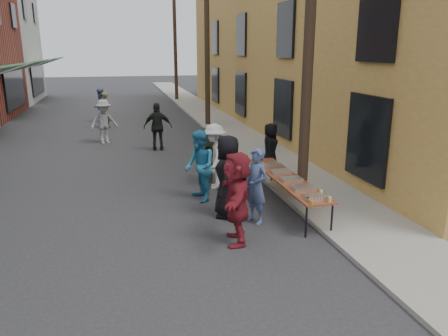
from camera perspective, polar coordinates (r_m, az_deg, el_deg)
name	(u,v)px	position (r m, az deg, el deg)	size (l,w,h in m)	color
ground	(137,280)	(7.84, -11.24, -14.12)	(120.00, 120.00, 0.00)	#28282B
sidewalk	(221,124)	(22.76, -0.39, 5.74)	(2.20, 60.00, 0.10)	gray
building_ochre	(344,25)	(23.72, 15.42, 17.61)	(10.00, 28.00, 10.00)	#B87C41
utility_pole_near	(310,18)	(10.83, 11.19, 18.64)	(0.26, 0.26, 9.00)	#2D2116
utility_pole_mid	(207,35)	(22.31, -2.24, 17.01)	(0.26, 0.26, 9.00)	#2D2116
utility_pole_far	(175,40)	(34.15, -6.41, 16.32)	(0.26, 0.26, 9.00)	#2D2116
serving_table	(286,179)	(10.89, 8.16, -1.41)	(0.70, 4.00, 0.75)	maroon
catering_tray_sausage	(315,197)	(9.43, 11.86, -3.74)	(0.50, 0.33, 0.08)	maroon
catering_tray_foil_b	(303,188)	(9.99, 10.28, -2.58)	(0.50, 0.33, 0.08)	#B2B2B7
catering_tray_buns	(291,179)	(10.61, 8.77, -1.46)	(0.50, 0.33, 0.08)	tan
catering_tray_foil_d	(281,172)	(11.23, 7.43, -0.47)	(0.50, 0.33, 0.08)	#B2B2B7
catering_tray_buns_end	(272,165)	(11.86, 6.23, 0.42)	(0.50, 0.33, 0.08)	tan
condiment_jar_a	(312,203)	(9.09, 11.40, -4.46)	(0.07, 0.07, 0.08)	#A57F26
condiment_jar_b	(310,201)	(9.17, 11.14, -4.25)	(0.07, 0.07, 0.08)	#A57F26
condiment_jar_c	(308,199)	(9.26, 10.89, -4.06)	(0.07, 0.07, 0.08)	#A57F26
cup_stack	(330,199)	(9.30, 13.64, -3.99)	(0.08, 0.08, 0.12)	tan
guest_front_a	(228,177)	(10.07, 0.49, -1.13)	(0.95, 0.62, 1.94)	black
guest_front_b	(256,186)	(9.76, 4.22, -2.36)	(0.63, 0.41, 1.72)	#455686
guest_front_c	(200,166)	(11.15, -3.21, 0.24)	(0.90, 0.70, 1.85)	teal
guest_front_d	(214,156)	(12.20, -1.25, 1.54)	(1.19, 0.68, 1.83)	silver
guest_front_e	(207,154)	(12.85, -2.21, 1.80)	(0.96, 0.40, 1.64)	#475431
guest_queue_back	(237,198)	(8.71, 1.70, -3.94)	(1.76, 0.56, 1.89)	maroon
server	(270,148)	(13.54, 6.08, 2.63)	(0.75, 0.49, 1.54)	black
passerby_left	(104,122)	(18.83, -15.41, 5.86)	(1.18, 0.68, 1.83)	gray
passerby_mid	(158,127)	(17.06, -8.64, 5.34)	(1.08, 0.45, 1.85)	black
passerby_right	(105,110)	(22.56, -15.30, 7.31)	(0.66, 0.43, 1.81)	brown
passerby_far	(101,106)	(24.46, -15.78, 7.86)	(0.88, 0.68, 1.80)	#424F81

